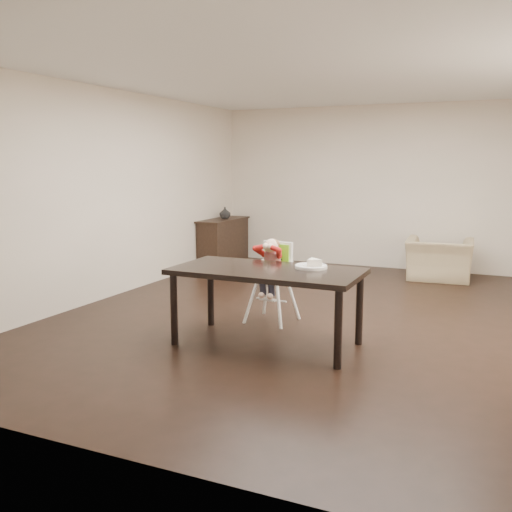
{
  "coord_description": "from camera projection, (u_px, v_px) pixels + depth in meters",
  "views": [
    {
      "loc": [
        1.78,
        -6.07,
        1.75
      ],
      "look_at": [
        -0.64,
        -0.67,
        0.78
      ],
      "focal_mm": 40.0,
      "sensor_mm": 36.0,
      "label": 1
    }
  ],
  "objects": [
    {
      "name": "vase",
      "position": [
        225.0,
        213.0,
        9.94
      ],
      "size": [
        0.21,
        0.21,
        0.19
      ],
      "primitive_type": "imported",
      "rotation": [
        0.0,
        0.0,
        0.07
      ],
      "color": "#99999E",
      "rests_on": "sideboard"
    },
    {
      "name": "high_chair",
      "position": [
        273.0,
        263.0,
        6.3
      ],
      "size": [
        0.42,
        0.42,
        0.93
      ],
      "rotation": [
        0.0,
        0.0,
        -0.09
      ],
      "color": "white",
      "rests_on": "ground"
    },
    {
      "name": "room_walls",
      "position": [
        336.0,
        153.0,
        6.17
      ],
      "size": [
        6.02,
        7.02,
        2.71
      ],
      "color": "beige",
      "rests_on": "ground"
    },
    {
      "name": "plate",
      "position": [
        312.0,
        265.0,
        5.49
      ],
      "size": [
        0.34,
        0.34,
        0.09
      ],
      "rotation": [
        0.0,
        0.0,
        0.07
      ],
      "color": "white",
      "rests_on": "dining_table"
    },
    {
      "name": "sideboard",
      "position": [
        223.0,
        241.0,
        9.96
      ],
      "size": [
        0.44,
        1.26,
        0.79
      ],
      "color": "black",
      "rests_on": "ground"
    },
    {
      "name": "armchair",
      "position": [
        440.0,
        252.0,
        8.58
      ],
      "size": [
        0.99,
        0.68,
        0.83
      ],
      "primitive_type": "imported",
      "rotation": [
        0.0,
        0.0,
        3.21
      ],
      "color": "tan",
      "rests_on": "ground"
    },
    {
      "name": "dining_table",
      "position": [
        267.0,
        277.0,
        5.47
      ],
      "size": [
        1.8,
        0.9,
        0.75
      ],
      "color": "black",
      "rests_on": "ground"
    },
    {
      "name": "ground",
      "position": [
        332.0,
        319.0,
        6.47
      ],
      "size": [
        7.0,
        7.0,
        0.0
      ],
      "primitive_type": "plane",
      "color": "black",
      "rests_on": "ground"
    }
  ]
}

